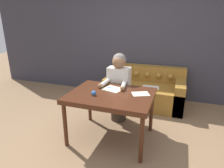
% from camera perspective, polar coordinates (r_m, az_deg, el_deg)
% --- Properties ---
extents(ground_plane, '(16.00, 16.00, 0.00)m').
position_cam_1_polar(ground_plane, '(3.24, -0.17, -15.77)').
color(ground_plane, '#846647').
extents(wall_back, '(8.00, 0.06, 2.60)m').
position_cam_1_polar(wall_back, '(4.68, 8.41, 12.02)').
color(wall_back, '#383842').
rests_on(wall_back, ground_plane).
extents(dining_table, '(1.24, 0.95, 0.75)m').
position_cam_1_polar(dining_table, '(2.99, -0.30, -4.08)').
color(dining_table, '#472314').
rests_on(dining_table, ground_plane).
extents(couch, '(1.64, 0.92, 0.78)m').
position_cam_1_polar(couch, '(4.43, 9.42, -1.90)').
color(couch, olive).
rests_on(couch, ground_plane).
extents(person, '(0.45, 0.62, 1.25)m').
position_cam_1_polar(person, '(3.54, 1.92, -0.75)').
color(person, '#33281E').
rests_on(person, ground_plane).
extents(pattern_paper_main, '(0.35, 0.31, 0.00)m').
position_cam_1_polar(pattern_paper_main, '(3.14, 0.29, -1.42)').
color(pattern_paper_main, beige).
rests_on(pattern_paper_main, dining_table).
extents(pattern_paper_offcut, '(0.30, 0.27, 0.00)m').
position_cam_1_polar(pattern_paper_offcut, '(2.97, 8.15, -2.80)').
color(pattern_paper_offcut, beige).
rests_on(pattern_paper_offcut, dining_table).
extents(scissors, '(0.23, 0.18, 0.01)m').
position_cam_1_polar(scissors, '(3.17, -0.48, -1.21)').
color(scissors, silver).
rests_on(scissors, dining_table).
extents(pin_cushion, '(0.07, 0.07, 0.07)m').
position_cam_1_polar(pin_cushion, '(2.89, -5.25, -2.65)').
color(pin_cushion, '#4C3828').
rests_on(pin_cushion, dining_table).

